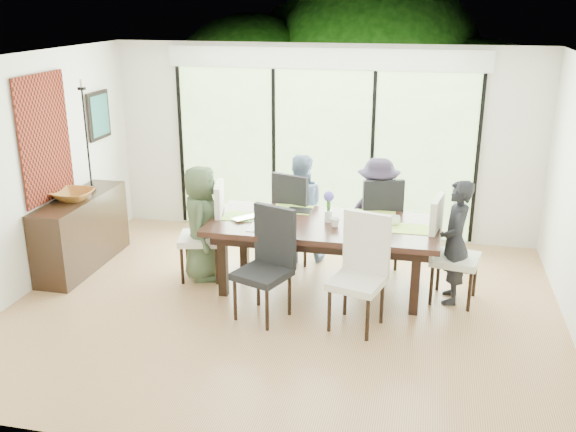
% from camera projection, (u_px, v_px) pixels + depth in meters
% --- Properties ---
extents(floor, '(6.00, 5.00, 0.01)m').
position_uv_depth(floor, '(283.00, 309.00, 7.11)').
color(floor, '#905F39').
rests_on(floor, ground).
extents(ceiling, '(6.00, 5.00, 0.01)m').
position_uv_depth(ceiling, '(282.00, 59.00, 6.24)').
color(ceiling, white).
rests_on(ceiling, wall_back).
extents(wall_back, '(6.00, 0.02, 2.70)m').
position_uv_depth(wall_back, '(323.00, 142.00, 9.00)').
color(wall_back, silver).
rests_on(wall_back, floor).
extents(wall_front, '(6.00, 0.02, 2.70)m').
position_uv_depth(wall_front, '(200.00, 294.00, 4.36)').
color(wall_front, white).
rests_on(wall_front, floor).
extents(wall_left, '(0.02, 5.00, 2.70)m').
position_uv_depth(wall_left, '(26.00, 175.00, 7.30)').
color(wall_left, beige).
rests_on(wall_left, floor).
extents(glass_doors, '(4.20, 0.02, 2.30)m').
position_uv_depth(glass_doors, '(322.00, 153.00, 9.01)').
color(glass_doors, '#598C3F').
rests_on(glass_doors, wall_back).
extents(blinds_header, '(4.40, 0.06, 0.28)m').
position_uv_depth(blinds_header, '(324.00, 58.00, 8.58)').
color(blinds_header, white).
rests_on(blinds_header, wall_back).
extents(mullion_a, '(0.05, 0.04, 2.30)m').
position_uv_depth(mullion_a, '(182.00, 146.00, 9.43)').
color(mullion_a, black).
rests_on(mullion_a, wall_back).
extents(mullion_b, '(0.05, 0.04, 2.30)m').
position_uv_depth(mullion_b, '(274.00, 151.00, 9.14)').
color(mullion_b, black).
rests_on(mullion_b, wall_back).
extents(mullion_c, '(0.05, 0.04, 2.30)m').
position_uv_depth(mullion_c, '(372.00, 156.00, 8.86)').
color(mullion_c, black).
rests_on(mullion_c, wall_back).
extents(mullion_d, '(0.05, 0.04, 2.30)m').
position_uv_depth(mullion_d, '(477.00, 161.00, 8.57)').
color(mullion_d, black).
rests_on(mullion_d, wall_back).
extents(deck, '(6.00, 1.80, 0.10)m').
position_uv_depth(deck, '(331.00, 216.00, 10.27)').
color(deck, brown).
rests_on(deck, ground).
extents(rail_top, '(6.00, 0.08, 0.06)m').
position_uv_depth(rail_top, '(339.00, 168.00, 10.82)').
color(rail_top, brown).
rests_on(rail_top, deck).
extents(foliage_left, '(3.20, 3.20, 3.20)m').
position_uv_depth(foliage_left, '(251.00, 103.00, 11.83)').
color(foliage_left, '#14380F').
rests_on(foliage_left, ground).
extents(foliage_mid, '(4.00, 4.00, 4.00)m').
position_uv_depth(foliage_mid, '(375.00, 82.00, 11.81)').
color(foliage_mid, '#14380F').
rests_on(foliage_mid, ground).
extents(foliage_right, '(2.80, 2.80, 2.80)m').
position_uv_depth(foliage_right, '(475.00, 123.00, 10.88)').
color(foliage_right, '#14380F').
rests_on(foliage_right, ground).
extents(foliage_far, '(3.60, 3.60, 3.60)m').
position_uv_depth(foliage_far, '(327.00, 86.00, 12.72)').
color(foliage_far, '#14380F').
rests_on(foliage_far, ground).
extents(table_top, '(2.63, 1.20, 0.07)m').
position_uv_depth(table_top, '(323.00, 225.00, 7.36)').
color(table_top, black).
rests_on(table_top, floor).
extents(table_apron, '(2.41, 0.98, 0.11)m').
position_uv_depth(table_apron, '(323.00, 233.00, 7.40)').
color(table_apron, black).
rests_on(table_apron, floor).
extents(table_leg_fl, '(0.10, 0.10, 0.76)m').
position_uv_depth(table_leg_fl, '(223.00, 265.00, 7.32)').
color(table_leg_fl, black).
rests_on(table_leg_fl, floor).
extents(table_leg_fr, '(0.10, 0.10, 0.76)m').
position_uv_depth(table_leg_fr, '(415.00, 282.00, 6.88)').
color(table_leg_fr, black).
rests_on(table_leg_fr, floor).
extents(table_leg_bl, '(0.10, 0.10, 0.76)m').
position_uv_depth(table_leg_bl, '(244.00, 239.00, 8.12)').
color(table_leg_bl, black).
rests_on(table_leg_bl, floor).
extents(table_leg_br, '(0.10, 0.10, 0.76)m').
position_uv_depth(table_leg_br, '(418.00, 252.00, 7.67)').
color(table_leg_br, black).
rests_on(table_leg_br, floor).
extents(chair_left_end, '(0.60, 0.60, 1.20)m').
position_uv_depth(chair_left_end, '(200.00, 231.00, 7.73)').
color(chair_left_end, silver).
rests_on(chair_left_end, floor).
extents(chair_right_end, '(0.59, 0.59, 1.20)m').
position_uv_depth(chair_right_end, '(456.00, 251.00, 7.11)').
color(chair_right_end, silver).
rests_on(chair_right_end, floor).
extents(chair_far_left, '(0.64, 0.64, 1.20)m').
position_uv_depth(chair_far_left, '(300.00, 215.00, 8.30)').
color(chair_far_left, black).
rests_on(chair_far_left, floor).
extents(chair_far_right, '(0.64, 0.64, 1.20)m').
position_uv_depth(chair_far_right, '(377.00, 220.00, 8.10)').
color(chair_far_right, black).
rests_on(chair_far_right, floor).
extents(chair_near_left, '(0.65, 0.65, 1.20)m').
position_uv_depth(chair_near_left, '(262.00, 266.00, 6.72)').
color(chair_near_left, black).
rests_on(chair_near_left, floor).
extents(chair_near_right, '(0.62, 0.62, 1.20)m').
position_uv_depth(chair_near_right, '(357.00, 274.00, 6.52)').
color(chair_near_right, silver).
rests_on(chair_near_right, floor).
extents(person_left_end, '(0.56, 0.74, 1.41)m').
position_uv_depth(person_left_end, '(202.00, 223.00, 7.70)').
color(person_left_end, '#415237').
rests_on(person_left_end, floor).
extents(person_right_end, '(0.42, 0.67, 1.41)m').
position_uv_depth(person_right_end, '(455.00, 242.00, 7.09)').
color(person_right_end, black).
rests_on(person_right_end, floor).
extents(person_far_left, '(0.73, 0.55, 1.41)m').
position_uv_depth(person_far_left, '(299.00, 208.00, 8.25)').
color(person_far_left, '#758CAA').
rests_on(person_far_left, floor).
extents(person_far_right, '(0.71, 0.50, 1.41)m').
position_uv_depth(person_far_right, '(377.00, 213.00, 8.04)').
color(person_far_right, '#282132').
rests_on(person_far_right, floor).
extents(placemat_left, '(0.48, 0.35, 0.01)m').
position_uv_depth(placemat_left, '(244.00, 217.00, 7.55)').
color(placemat_left, '#7DB03F').
rests_on(placemat_left, table_top).
extents(placemat_right, '(0.48, 0.35, 0.01)m').
position_uv_depth(placemat_right, '(407.00, 229.00, 7.16)').
color(placemat_right, '#9BC646').
rests_on(placemat_right, table_top).
extents(placemat_far_l, '(0.48, 0.35, 0.01)m').
position_uv_depth(placemat_far_l, '(292.00, 209.00, 7.82)').
color(placemat_far_l, '#95C446').
rests_on(placemat_far_l, table_top).
extents(placemat_far_r, '(0.48, 0.35, 0.01)m').
position_uv_depth(placemat_far_r, '(375.00, 215.00, 7.61)').
color(placemat_far_r, '#9BB13F').
rests_on(placemat_far_r, table_top).
extents(placemat_paper, '(0.48, 0.35, 0.01)m').
position_uv_depth(placemat_paper, '(270.00, 228.00, 7.19)').
color(placemat_paper, white).
rests_on(placemat_paper, table_top).
extents(tablet_far_l, '(0.28, 0.20, 0.01)m').
position_uv_depth(tablet_far_l, '(300.00, 210.00, 7.75)').
color(tablet_far_l, black).
rests_on(tablet_far_l, table_top).
extents(tablet_far_r, '(0.26, 0.19, 0.01)m').
position_uv_depth(tablet_far_r, '(370.00, 215.00, 7.57)').
color(tablet_far_r, black).
rests_on(tablet_far_r, table_top).
extents(papers, '(0.33, 0.24, 0.00)m').
position_uv_depth(papers, '(384.00, 228.00, 7.16)').
color(papers, white).
rests_on(papers, table_top).
extents(platter_base, '(0.28, 0.28, 0.03)m').
position_uv_depth(platter_base, '(270.00, 226.00, 7.18)').
color(platter_base, white).
rests_on(platter_base, table_top).
extents(platter_snacks, '(0.22, 0.22, 0.02)m').
position_uv_depth(platter_snacks, '(270.00, 224.00, 7.18)').
color(platter_snacks, orange).
rests_on(platter_snacks, table_top).
extents(vase, '(0.09, 0.09, 0.13)m').
position_uv_depth(vase, '(328.00, 216.00, 7.37)').
color(vase, silver).
rests_on(vase, table_top).
extents(hyacinth_stems, '(0.04, 0.04, 0.18)m').
position_uv_depth(hyacinth_stems, '(329.00, 205.00, 7.33)').
color(hyacinth_stems, '#337226').
rests_on(hyacinth_stems, table_top).
extents(hyacinth_blooms, '(0.12, 0.12, 0.12)m').
position_uv_depth(hyacinth_blooms, '(329.00, 196.00, 7.29)').
color(hyacinth_blooms, '#6055D5').
rests_on(hyacinth_blooms, table_top).
extents(laptop, '(0.41, 0.43, 0.03)m').
position_uv_depth(laptop, '(250.00, 219.00, 7.43)').
color(laptop, silver).
rests_on(laptop, table_top).
extents(cup_a, '(0.19, 0.19, 0.11)m').
position_uv_depth(cup_a, '(267.00, 210.00, 7.62)').
color(cup_a, white).
rests_on(cup_a, table_top).
extents(cup_b, '(0.14, 0.14, 0.10)m').
position_uv_depth(cup_b, '(335.00, 222.00, 7.21)').
color(cup_b, white).
rests_on(cup_b, table_top).
extents(cup_c, '(0.17, 0.17, 0.11)m').
position_uv_depth(cup_c, '(394.00, 221.00, 7.26)').
color(cup_c, white).
rests_on(cup_c, table_top).
extents(book, '(0.19, 0.25, 0.02)m').
position_uv_depth(book, '(345.00, 222.00, 7.35)').
color(book, white).
rests_on(book, table_top).
extents(sideboard, '(0.46, 1.63, 0.92)m').
position_uv_depth(sideboard, '(82.00, 232.00, 8.11)').
color(sideboard, black).
rests_on(sideboard, floor).
extents(bowl, '(0.49, 0.49, 0.12)m').
position_uv_depth(bowl, '(73.00, 195.00, 7.85)').
color(bowl, brown).
rests_on(bowl, sideboard).
extents(candlestick_base, '(0.10, 0.10, 0.04)m').
position_uv_depth(candlestick_base, '(92.00, 188.00, 8.28)').
color(candlestick_base, black).
rests_on(candlestick_base, sideboard).
extents(candlestick_shaft, '(0.02, 0.02, 1.27)m').
position_uv_depth(candlestick_shaft, '(87.00, 139.00, 8.07)').
color(candlestick_shaft, black).
rests_on(candlestick_shaft, sideboard).
extents(candlestick_pan, '(0.10, 0.10, 0.03)m').
position_uv_depth(candlestick_pan, '(82.00, 89.00, 7.87)').
color(candlestick_pan, black).
rests_on(candlestick_pan, sideboard).
extents(candle, '(0.04, 0.04, 0.10)m').
position_uv_depth(candle, '(81.00, 83.00, 7.85)').
color(candle, silver).
rests_on(candle, sideboard).
extents(tapestry, '(0.02, 1.00, 1.50)m').
position_uv_depth(tapestry, '(45.00, 138.00, 7.55)').
color(tapestry, maroon).
rests_on(tapestry, wall_left).
extents(art_frame, '(0.03, 0.55, 0.65)m').
position_uv_depth(art_frame, '(99.00, 115.00, 8.73)').
color(art_frame, black).
rests_on(art_frame, wall_left).
extents(art_canvas, '(0.01, 0.45, 0.55)m').
position_uv_depth(art_canvas, '(100.00, 115.00, 8.73)').
color(art_canvas, '#19514C').
rests_on(art_canvas, wall_left).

